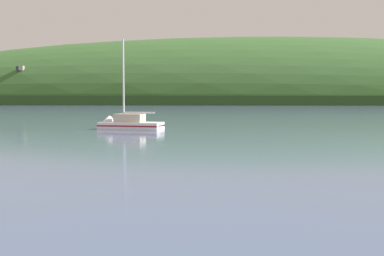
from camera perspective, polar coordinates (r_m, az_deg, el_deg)
far_shoreline_hill at (r=227.76m, az=8.71°, el=3.17°), size 556.68×123.45×66.09m
dockside_crane at (r=213.49m, az=-20.71°, el=5.01°), size 7.94×10.21×17.07m
sailboat_far_left at (r=48.79m, az=-8.76°, el=0.21°), size 7.85×3.86×10.84m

